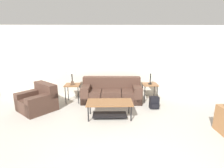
{
  "coord_description": "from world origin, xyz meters",
  "views": [
    {
      "loc": [
        -0.29,
        -2.04,
        2.17
      ],
      "look_at": [
        -0.17,
        3.12,
        0.8
      ],
      "focal_mm": 28.0,
      "sensor_mm": 36.0,
      "label": 1
    }
  ],
  "objects_px": {
    "side_table_left": "(73,86)",
    "table_lamp_right": "(151,70)",
    "armchair": "(38,101)",
    "table_lamp_left": "(72,70)",
    "couch": "(111,93)",
    "backpack": "(154,103)",
    "side_table_right": "(150,86)",
    "coffee_table": "(110,106)"
  },
  "relations": [
    {
      "from": "coffee_table",
      "to": "side_table_left",
      "type": "xyz_separation_m",
      "value": [
        -1.26,
        1.27,
        0.21
      ]
    },
    {
      "from": "coffee_table",
      "to": "side_table_right",
      "type": "xyz_separation_m",
      "value": [
        1.41,
        1.27,
        0.21
      ]
    },
    {
      "from": "couch",
      "to": "armchair",
      "type": "height_order",
      "value": "couch"
    },
    {
      "from": "coffee_table",
      "to": "backpack",
      "type": "xyz_separation_m",
      "value": [
        1.41,
        0.62,
        -0.16
      ]
    },
    {
      "from": "couch",
      "to": "backpack",
      "type": "bearing_deg",
      "value": -28.06
    },
    {
      "from": "backpack",
      "to": "coffee_table",
      "type": "bearing_deg",
      "value": -156.19
    },
    {
      "from": "couch",
      "to": "side_table_right",
      "type": "relative_size",
      "value": 3.31
    },
    {
      "from": "side_table_left",
      "to": "table_lamp_right",
      "type": "relative_size",
      "value": 1.0
    },
    {
      "from": "armchair",
      "to": "side_table_left",
      "type": "relative_size",
      "value": 2.13
    },
    {
      "from": "table_lamp_right",
      "to": "armchair",
      "type": "bearing_deg",
      "value": -169.2
    },
    {
      "from": "armchair",
      "to": "backpack",
      "type": "height_order",
      "value": "armchair"
    },
    {
      "from": "armchair",
      "to": "table_lamp_right",
      "type": "bearing_deg",
      "value": 10.8
    },
    {
      "from": "side_table_left",
      "to": "table_lamp_right",
      "type": "xyz_separation_m",
      "value": [
        2.67,
        0.0,
        0.57
      ]
    },
    {
      "from": "couch",
      "to": "coffee_table",
      "type": "bearing_deg",
      "value": -93.39
    },
    {
      "from": "table_lamp_left",
      "to": "table_lamp_right",
      "type": "height_order",
      "value": "same"
    },
    {
      "from": "side_table_left",
      "to": "table_lamp_right",
      "type": "distance_m",
      "value": 2.73
    },
    {
      "from": "side_table_right",
      "to": "backpack",
      "type": "bearing_deg",
      "value": -89.81
    },
    {
      "from": "backpack",
      "to": "couch",
      "type": "bearing_deg",
      "value": 151.94
    },
    {
      "from": "table_lamp_left",
      "to": "coffee_table",
      "type": "bearing_deg",
      "value": -45.33
    },
    {
      "from": "coffee_table",
      "to": "backpack",
      "type": "bearing_deg",
      "value": 23.81
    },
    {
      "from": "coffee_table",
      "to": "table_lamp_left",
      "type": "height_order",
      "value": "table_lamp_left"
    },
    {
      "from": "coffee_table",
      "to": "side_table_right",
      "type": "distance_m",
      "value": 1.91
    },
    {
      "from": "couch",
      "to": "side_table_left",
      "type": "xyz_separation_m",
      "value": [
        -1.34,
        -0.06,
        0.26
      ]
    },
    {
      "from": "table_lamp_right",
      "to": "side_table_right",
      "type": "bearing_deg",
      "value": 0.0
    },
    {
      "from": "table_lamp_left",
      "to": "couch",
      "type": "bearing_deg",
      "value": 2.73
    },
    {
      "from": "table_lamp_right",
      "to": "coffee_table",
      "type": "bearing_deg",
      "value": -137.99
    },
    {
      "from": "armchair",
      "to": "side_table_right",
      "type": "relative_size",
      "value": 2.13
    },
    {
      "from": "armchair",
      "to": "side_table_right",
      "type": "xyz_separation_m",
      "value": [
        3.61,
        0.69,
        0.27
      ]
    },
    {
      "from": "armchair",
      "to": "table_lamp_left",
      "type": "distance_m",
      "value": 1.44
    },
    {
      "from": "coffee_table",
      "to": "side_table_left",
      "type": "bearing_deg",
      "value": 134.67
    },
    {
      "from": "coffee_table",
      "to": "table_lamp_right",
      "type": "xyz_separation_m",
      "value": [
        1.41,
        1.27,
        0.79
      ]
    },
    {
      "from": "side_table_left",
      "to": "table_lamp_left",
      "type": "distance_m",
      "value": 0.57
    },
    {
      "from": "couch",
      "to": "table_lamp_right",
      "type": "xyz_separation_m",
      "value": [
        1.33,
        -0.06,
        0.83
      ]
    },
    {
      "from": "coffee_table",
      "to": "side_table_left",
      "type": "distance_m",
      "value": 1.8
    },
    {
      "from": "couch",
      "to": "backpack",
      "type": "height_order",
      "value": "couch"
    },
    {
      "from": "couch",
      "to": "armchair",
      "type": "xyz_separation_m",
      "value": [
        -2.28,
        -0.75,
        -0.01
      ]
    },
    {
      "from": "side_table_left",
      "to": "table_lamp_right",
      "type": "height_order",
      "value": "table_lamp_right"
    },
    {
      "from": "armchair",
      "to": "side_table_right",
      "type": "height_order",
      "value": "armchair"
    },
    {
      "from": "armchair",
      "to": "table_lamp_left",
      "type": "bearing_deg",
      "value": 36.19
    },
    {
      "from": "armchair",
      "to": "side_table_right",
      "type": "bearing_deg",
      "value": 10.8
    },
    {
      "from": "side_table_left",
      "to": "backpack",
      "type": "xyz_separation_m",
      "value": [
        2.67,
        -0.65,
        -0.37
      ]
    },
    {
      "from": "armchair",
      "to": "table_lamp_right",
      "type": "distance_m",
      "value": 3.77
    }
  ]
}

